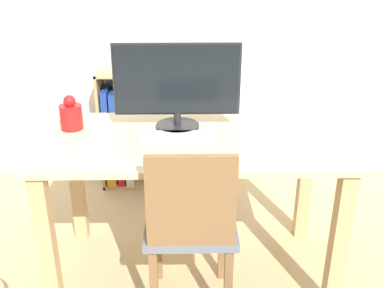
% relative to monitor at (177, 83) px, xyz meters
% --- Properties ---
extents(ground_plane, '(10.00, 10.00, 0.00)m').
position_rel_monitor_xyz_m(ground_plane, '(0.07, -0.14, -0.98)').
color(ground_plane, tan).
extents(desk, '(1.40, 0.71, 0.76)m').
position_rel_monitor_xyz_m(desk, '(0.07, -0.14, -0.36)').
color(desk, '#D8BC8C').
rests_on(desk, ground_plane).
extents(monitor, '(0.61, 0.21, 0.42)m').
position_rel_monitor_xyz_m(monitor, '(0.00, 0.00, 0.00)').
color(monitor, '#232326').
rests_on(monitor, desk).
extents(keyboard, '(0.37, 0.12, 0.02)m').
position_rel_monitor_xyz_m(keyboard, '(0.00, -0.13, -0.22)').
color(keyboard, '#B2B2B7').
rests_on(keyboard, desk).
extents(vase, '(0.11, 0.11, 0.17)m').
position_rel_monitor_xyz_m(vase, '(-0.52, -0.01, -0.15)').
color(vase, red).
rests_on(vase, desk).
extents(chair, '(0.40, 0.40, 0.86)m').
position_rel_monitor_xyz_m(chair, '(0.06, -0.43, -0.51)').
color(chair, slate).
rests_on(chair, ground_plane).
extents(bookshelf, '(0.86, 0.28, 0.83)m').
position_rel_monitor_xyz_m(bookshelf, '(-0.28, 0.85, -0.59)').
color(bookshelf, tan).
rests_on(bookshelf, ground_plane).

